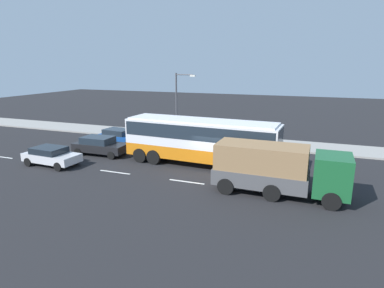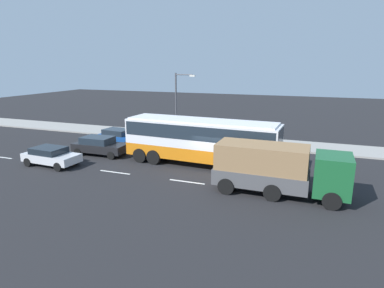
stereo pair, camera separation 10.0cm
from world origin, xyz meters
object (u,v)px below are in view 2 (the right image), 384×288
at_px(pedestrian_at_crossing, 249,135).
at_px(car_silver_hatch, 51,156).
at_px(coach_bus, 201,137).
at_px(car_blue_saloon, 119,136).
at_px(cargo_truck, 278,168).
at_px(street_lamp, 178,101).
at_px(pedestrian_near_curb, 199,127).
at_px(car_black_sedan, 100,145).

bearing_deg(pedestrian_at_crossing, car_silver_hatch, 18.59).
relative_size(coach_bus, car_blue_saloon, 2.59).
bearing_deg(car_blue_saloon, cargo_truck, -19.22).
bearing_deg(car_silver_hatch, street_lamp, 64.17).
relative_size(car_blue_saloon, car_silver_hatch, 1.04).
distance_m(car_blue_saloon, street_lamp, 6.49).
distance_m(car_blue_saloon, car_silver_hatch, 7.53).
relative_size(coach_bus, pedestrian_near_curb, 6.43).
xyz_separation_m(coach_bus, car_silver_hatch, (-10.37, -3.95, -1.38)).
bearing_deg(car_blue_saloon, coach_bus, -14.55).
relative_size(pedestrian_at_crossing, street_lamp, 0.24).
bearing_deg(coach_bus, car_black_sedan, -175.35).
relative_size(coach_bus, cargo_truck, 1.54).
height_order(coach_bus, cargo_truck, coach_bus).
xyz_separation_m(coach_bus, pedestrian_at_crossing, (2.23, 7.04, -1.09)).
bearing_deg(car_blue_saloon, pedestrian_at_crossing, 23.27).
height_order(coach_bus, pedestrian_at_crossing, coach_bus).
height_order(car_black_sedan, car_blue_saloon, car_black_sedan).
height_order(car_blue_saloon, pedestrian_near_curb, pedestrian_near_curb).
relative_size(coach_bus, car_black_sedan, 2.57).
bearing_deg(car_blue_saloon, car_black_sedan, -76.12).
height_order(car_silver_hatch, pedestrian_near_curb, pedestrian_near_curb).
height_order(car_black_sedan, street_lamp, street_lamp).
xyz_separation_m(car_blue_saloon, street_lamp, (4.65, 3.27, 3.12)).
distance_m(coach_bus, street_lamp, 8.37).
relative_size(pedestrian_near_curb, pedestrian_at_crossing, 1.17).
bearing_deg(car_black_sedan, car_blue_saloon, 96.59).
bearing_deg(pedestrian_at_crossing, street_lamp, -20.18).
height_order(car_black_sedan, car_silver_hatch, car_black_sedan).
relative_size(car_blue_saloon, pedestrian_near_curb, 2.48).
bearing_deg(street_lamp, car_blue_saloon, -144.94).
xyz_separation_m(car_black_sedan, pedestrian_near_curb, (5.72, 8.69, 0.39)).
bearing_deg(pedestrian_near_curb, car_blue_saloon, -142.17).
xyz_separation_m(cargo_truck, car_silver_hatch, (-16.31, -0.24, -0.84)).
relative_size(car_black_sedan, car_blue_saloon, 1.01).
bearing_deg(cargo_truck, pedestrian_at_crossing, 110.26).
xyz_separation_m(car_silver_hatch, pedestrian_at_crossing, (12.60, 10.99, 0.29)).
bearing_deg(coach_bus, car_blue_saloon, 162.45).
relative_size(cargo_truck, pedestrian_near_curb, 4.17).
bearing_deg(car_black_sedan, street_lamp, 58.20).
relative_size(coach_bus, car_silver_hatch, 2.70).
xyz_separation_m(car_blue_saloon, pedestrian_near_curb, (6.23, 4.96, 0.44)).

